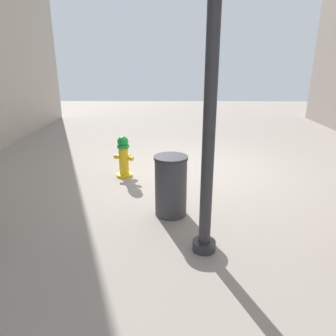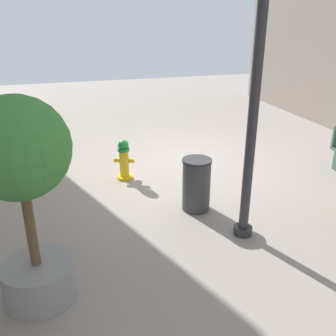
# 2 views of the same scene
# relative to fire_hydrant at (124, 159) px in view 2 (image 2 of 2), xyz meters

# --- Properties ---
(ground_plane) EXTENTS (23.40, 23.40, 0.00)m
(ground_plane) POSITION_rel_fire_hydrant_xyz_m (-1.44, -0.43, -0.41)
(ground_plane) COLOR gray
(fire_hydrant) EXTENTS (0.41, 0.39, 0.82)m
(fire_hydrant) POSITION_rel_fire_hydrant_xyz_m (0.00, 0.00, 0.00)
(fire_hydrant) COLOR gold
(fire_hydrant) RESTS_ON ground_plane
(planter_tree) EXTENTS (1.07, 1.07, 2.39)m
(planter_tree) POSITION_rel_fire_hydrant_xyz_m (1.58, 3.11, 1.11)
(planter_tree) COLOR gray
(planter_tree) RESTS_ON ground_plane
(street_lamp) EXTENTS (0.36, 0.36, 3.95)m
(street_lamp) POSITION_rel_fire_hydrant_xyz_m (-1.33, 2.57, 2.04)
(street_lamp) COLOR #2D2D33
(street_lamp) RESTS_ON ground_plane
(trash_bin) EXTENTS (0.49, 0.49, 0.91)m
(trash_bin) POSITION_rel_fire_hydrant_xyz_m (-0.92, 1.62, 0.05)
(trash_bin) COLOR #38383D
(trash_bin) RESTS_ON ground_plane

